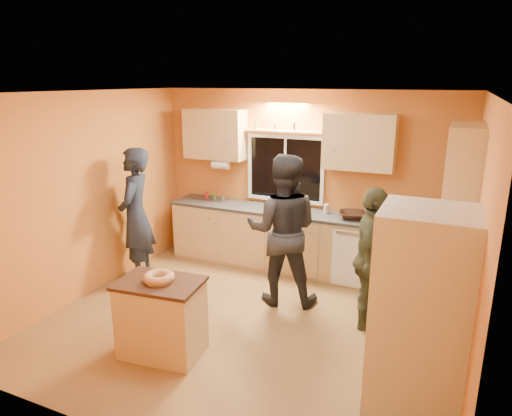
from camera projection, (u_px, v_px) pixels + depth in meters
The scene contains 14 objects.
ground at pixel (248, 323), 5.30m from camera, with size 4.50×4.50×0.00m, color brown.
room_shell at pixel (272, 181), 5.18m from camera, with size 4.54×4.04×2.61m.
back_counter at pixel (298, 241), 6.67m from camera, with size 4.23×0.62×0.90m.
right_counter at pixel (433, 301), 4.86m from camera, with size 0.62×1.84×0.90m.
refrigerator at pixel (420, 318), 3.62m from camera, with size 0.72×0.70×1.80m, color silver.
island at pixel (162, 317), 4.61m from camera, with size 0.89×0.65×0.80m.
bundt_pastry at pixel (159, 277), 4.49m from camera, with size 0.31×0.31×0.09m, color #B8834B.
person_left at pixel (136, 216), 6.21m from camera, with size 0.68×0.45×1.87m, color black.
person_center at pixel (283, 230), 5.60m from camera, with size 0.92×0.71×1.89m, color black.
person_right at pixel (371, 259), 5.03m from camera, with size 0.95×0.40×1.63m, color #353A25.
mixing_bowl at pixel (352, 215), 6.22m from camera, with size 0.36×0.36×0.09m, color black.
utensil_crock at pixel (282, 204), 6.62m from camera, with size 0.14×0.14×0.17m, color beige.
potted_plant at pixel (428, 276), 4.01m from camera, with size 0.29×0.25×0.33m, color gray.
red_box at pixel (449, 238), 5.33m from camera, with size 0.16×0.12×0.07m, color red.
Camera 1 is at (2.02, -4.29, 2.73)m, focal length 32.00 mm.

